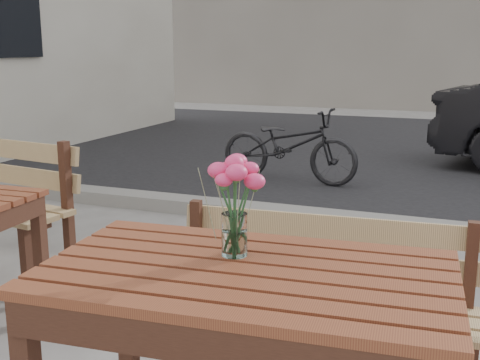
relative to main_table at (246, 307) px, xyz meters
name	(u,v)px	position (x,y,z in m)	size (l,w,h in m)	color
street	(416,177)	(0.09, 5.10, -0.62)	(30.00, 8.12, 0.12)	black
main_table	(246,307)	(0.00, 0.00, 0.00)	(1.32, 0.84, 0.78)	maroon
main_bench	(322,282)	(0.08, 0.69, -0.17)	(1.30, 0.48, 0.79)	olive
main_vase	(234,194)	(-0.08, 0.10, 0.33)	(0.18, 0.18, 0.33)	white
bicycle	(289,145)	(-1.21, 4.52, -0.25)	(0.53, 1.53, 0.80)	black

